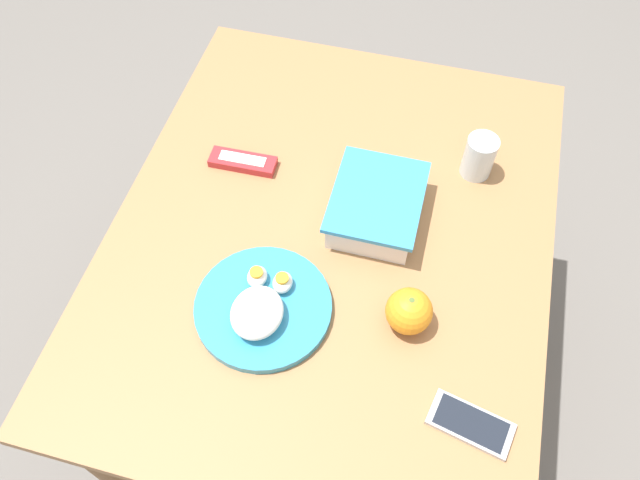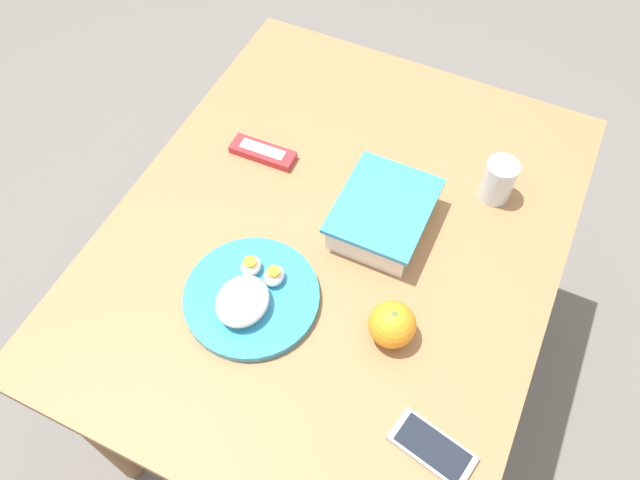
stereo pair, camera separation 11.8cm
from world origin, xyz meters
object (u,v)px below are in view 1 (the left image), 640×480
orange_fruit (409,311)px  candy_bar (243,162)px  cell_phone (471,424)px  drinking_glass (479,157)px  rice_plate (262,307)px  food_container (376,207)px

orange_fruit → candy_bar: orange_fruit is taller
cell_phone → drinking_glass: (-0.54, -0.06, 0.04)m
drinking_glass → rice_plate: bearing=-37.8°
candy_bar → drinking_glass: size_ratio=1.52×
orange_fruit → drinking_glass: size_ratio=0.89×
food_container → rice_plate: 0.30m
food_container → rice_plate: size_ratio=0.85×
candy_bar → drinking_glass: drinking_glass is taller
food_container → cell_phone: bearing=32.5°
food_container → candy_bar: 0.31m
food_container → orange_fruit: bearing=25.6°
rice_plate → candy_bar: (-0.32, -0.15, -0.01)m
orange_fruit → drinking_glass: drinking_glass is taller
cell_phone → drinking_glass: bearing=-173.8°
rice_plate → candy_bar: 0.35m
orange_fruit → rice_plate: (0.05, -0.26, -0.02)m
drinking_glass → candy_bar: bearing=-77.4°
rice_plate → candy_bar: bearing=-155.7°
food_container → orange_fruit: 0.24m
orange_fruit → candy_bar: bearing=-124.4°
orange_fruit → cell_phone: 0.21m
rice_plate → food_container: bearing=149.5°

